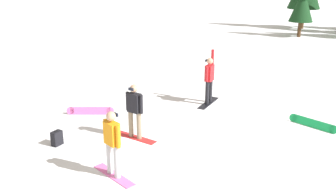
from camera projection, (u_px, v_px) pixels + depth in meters
The scene contains 7 objects.
ground_plane at pixel (211, 188), 9.13m from camera, with size 800.00×800.00×0.00m, color white.
snowboarder_foreground at pixel (112, 143), 9.37m from camera, with size 1.39×1.00×1.75m.
snowboarder_midground at pixel (135, 110), 11.51m from camera, with size 1.47×0.72×1.74m.
snowboarder_background at pixel (209, 79), 14.50m from camera, with size 0.60×1.54×2.08m.
loose_snowboard_near_left at pixel (90, 111), 13.67m from camera, with size 1.68×0.56×0.27m.
loose_snowboard_far_spare at pixel (313, 123), 12.56m from camera, with size 1.50×0.94×0.27m.
backpack_black at pixel (57, 138), 11.28m from camera, with size 0.32×0.36×0.47m.
Camera 1 is at (1.16, -7.92, 5.04)m, focal length 40.59 mm.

